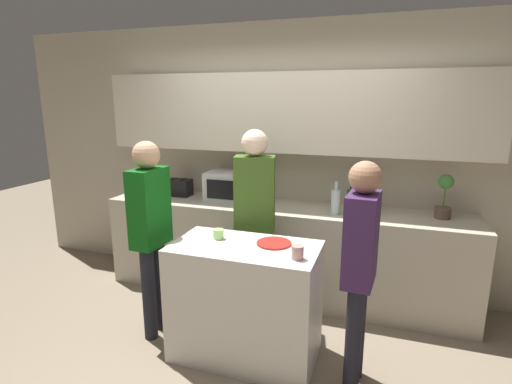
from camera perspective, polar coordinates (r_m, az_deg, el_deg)
The scene contains 17 objects.
ground_plane at distance 3.15m, azimuth -3.79°, elevation -25.33°, with size 14.00×14.00×0.00m, color #7F705B.
back_wall at distance 4.07m, azimuth 4.85°, elevation 7.21°, with size 6.40×0.40×2.70m.
back_counter at distance 4.07m, azimuth 3.63°, elevation -8.38°, with size 3.60×0.62×0.93m.
kitchen_island at distance 3.16m, azimuth -1.50°, elevation -15.35°, with size 1.09×0.60×0.90m.
microwave at distance 4.12m, azimuth -3.29°, elevation 0.84°, with size 0.52×0.39×0.30m.
toaster at distance 4.40m, azimuth -10.91°, elevation 0.64°, with size 0.26×0.16×0.18m.
potted_plant at distance 3.86m, azimuth 25.31°, elevation -0.57°, with size 0.14×0.14×0.40m.
bottle_0 at distance 3.70m, azimuth 11.29°, elevation -1.36°, with size 0.08×0.08×0.31m.
bottle_1 at distance 3.82m, azimuth 13.37°, elevation -1.13°, with size 0.07×0.07×0.29m.
bottle_2 at distance 3.74m, azimuth 14.64°, elevation -1.81°, with size 0.08×0.08×0.24m.
bottle_3 at distance 3.74m, azimuth 16.16°, elevation -1.42°, with size 0.08×0.08×0.32m.
plate_on_island at distance 2.99m, azimuth 2.58°, elevation -7.32°, with size 0.26×0.26×0.01m.
cup_0 at distance 2.73m, azimuth 5.96°, elevation -8.57°, with size 0.08×0.08×0.09m.
cup_1 at distance 3.10m, azimuth -5.39°, elevation -5.99°, with size 0.08×0.08×0.08m.
person_left at distance 3.46m, azimuth -0.18°, elevation -2.45°, with size 0.37×0.25×1.71m.
person_center at distance 2.74m, azimuth 14.64°, elevation -9.19°, with size 0.21×0.35×1.58m.
person_right at distance 3.33m, azimuth -14.84°, elevation -4.41°, with size 0.22×0.35×1.64m.
Camera 1 is at (0.96, -2.27, 1.96)m, focal length 28.00 mm.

